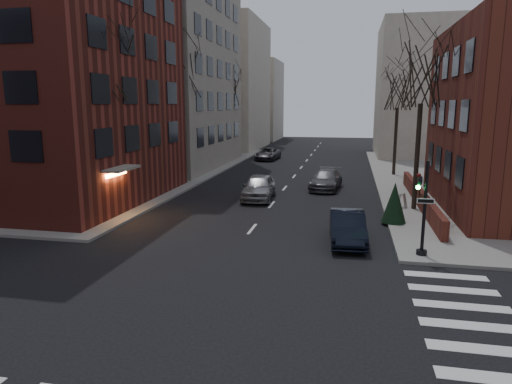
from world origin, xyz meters
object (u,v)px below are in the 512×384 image
(tree_left_b, at_px, (183,73))
(sandwich_board, at_px, (402,200))
(evergreen_shrub, at_px, (394,203))
(tree_right_a, at_px, (422,76))
(car_lane_silver, at_px, (259,187))
(streetlamp_near, at_px, (174,134))
(car_lane_far, at_px, (268,154))
(traffic_signal, at_px, (423,214))
(tree_left_a, at_px, (108,67))
(car_lane_gray, at_px, (326,180))
(tree_left_c, at_px, (228,89))
(streetlamp_far, at_px, (238,123))
(parked_sedan, at_px, (347,227))
(tree_right_b, at_px, (398,90))

(tree_left_b, bearing_deg, sandwich_board, -24.79)
(tree_left_b, xyz_separation_m, evergreen_shrub, (16.10, -11.66, -7.68))
(tree_right_a, xyz_separation_m, car_lane_silver, (-9.97, 1.57, -7.19))
(streetlamp_near, height_order, car_lane_far, streetlamp_near)
(traffic_signal, height_order, evergreen_shrub, traffic_signal)
(streetlamp_near, relative_size, car_lane_far, 1.25)
(car_lane_silver, relative_size, evergreen_shrub, 2.28)
(tree_left_a, bearing_deg, traffic_signal, -16.65)
(traffic_signal, xyz_separation_m, car_lane_gray, (-4.79, 15.24, -1.18))
(tree_left_a, bearing_deg, car_lane_gray, 40.58)
(tree_left_a, distance_m, streetlamp_near, 9.07)
(tree_left_c, xyz_separation_m, sandwich_board, (16.91, -21.81, -7.45))
(car_lane_silver, bearing_deg, tree_left_b, 136.69)
(streetlamp_far, distance_m, parked_sedan, 34.18)
(tree_right_b, xyz_separation_m, streetlamp_far, (-17.00, 10.00, -3.35))
(streetlamp_near, distance_m, car_lane_silver, 8.18)
(streetlamp_near, relative_size, sandwich_board, 7.25)
(tree_left_b, relative_size, streetlamp_far, 1.72)
(tree_right_a, bearing_deg, car_lane_gray, 132.18)
(tree_left_a, xyz_separation_m, parked_sedan, (13.68, -3.38, -7.73))
(tree_left_b, relative_size, sandwich_board, 12.47)
(car_lane_silver, bearing_deg, car_lane_far, 95.49)
(traffic_signal, xyz_separation_m, tree_left_a, (-16.74, 5.01, 6.56))
(car_lane_silver, bearing_deg, tree_right_b, 48.09)
(tree_left_b, xyz_separation_m, streetlamp_far, (0.60, 16.00, -4.68))
(streetlamp_far, bearing_deg, car_lane_gray, -57.43)
(tree_right_b, bearing_deg, traffic_signal, -92.15)
(tree_left_c, relative_size, parked_sedan, 2.16)
(tree_right_b, bearing_deg, streetlamp_near, -149.53)
(tree_right_a, xyz_separation_m, car_lane_far, (-13.35, 23.73, -7.33))
(car_lane_silver, bearing_deg, traffic_signal, -52.47)
(sandwich_board, height_order, evergreen_shrub, evergreen_shrub)
(tree_left_c, xyz_separation_m, tree_right_a, (17.60, -22.00, 0.00))
(evergreen_shrub, bearing_deg, sandwich_board, 78.05)
(tree_right_a, distance_m, streetlamp_near, 17.87)
(sandwich_board, bearing_deg, tree_left_b, 176.58)
(car_lane_far, relative_size, sandwich_board, 5.78)
(streetlamp_near, bearing_deg, tree_left_a, -94.29)
(streetlamp_far, distance_m, sandwich_board, 29.09)
(parked_sedan, bearing_deg, tree_right_a, 58.04)
(tree_left_b, height_order, tree_right_a, tree_left_b)
(tree_left_c, relative_size, tree_right_a, 1.00)
(traffic_signal, relative_size, tree_right_a, 0.41)
(car_lane_gray, xyz_separation_m, sandwich_board, (4.96, -6.05, -0.15))
(traffic_signal, height_order, parked_sedan, traffic_signal)
(traffic_signal, bearing_deg, evergreen_shrub, 96.79)
(tree_right_b, bearing_deg, car_lane_far, 143.92)
(tree_left_b, bearing_deg, parked_sedan, -48.34)
(streetlamp_near, height_order, car_lane_gray, streetlamp_near)
(tree_right_a, xyz_separation_m, sandwich_board, (-0.69, 0.19, -7.45))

